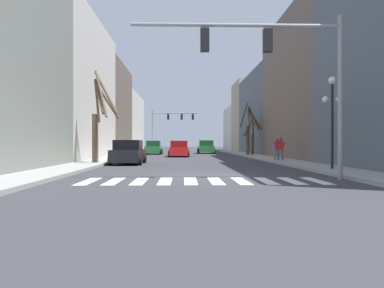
% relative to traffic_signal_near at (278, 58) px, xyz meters
% --- Properties ---
extents(ground_plane, '(240.00, 240.00, 0.00)m').
position_rel_traffic_signal_near_xyz_m(ground_plane, '(-2.76, 1.43, -4.46)').
color(ground_plane, '#38383D').
extents(sidewalk_left, '(2.20, 90.00, 0.15)m').
position_rel_traffic_signal_near_xyz_m(sidewalk_left, '(-9.19, 1.43, -4.39)').
color(sidewalk_left, '#9E9E99').
rests_on(sidewalk_left, ground_plane).
extents(sidewalk_right, '(2.20, 90.00, 0.15)m').
position_rel_traffic_signal_near_xyz_m(sidewalk_right, '(3.68, 1.43, -4.39)').
color(sidewalk_right, '#9E9E99').
rests_on(sidewalk_right, ground_plane).
extents(building_row_left, '(6.00, 57.59, 13.06)m').
position_rel_traffic_signal_near_xyz_m(building_row_left, '(-13.29, 21.94, 1.12)').
color(building_row_left, gray).
rests_on(building_row_left, ground_plane).
extents(building_row_right, '(6.00, 65.96, 12.98)m').
position_rel_traffic_signal_near_xyz_m(building_row_right, '(7.78, 25.54, 1.07)').
color(building_row_right, '#515B66').
rests_on(building_row_right, ground_plane).
extents(crosswalk_stripes, '(8.55, 2.60, 0.01)m').
position_rel_traffic_signal_near_xyz_m(crosswalk_stripes, '(-2.76, -0.39, -4.46)').
color(crosswalk_stripes, white).
rests_on(crosswalk_stripes, ground_plane).
extents(traffic_signal_near, '(7.80, 0.28, 6.07)m').
position_rel_traffic_signal_near_xyz_m(traffic_signal_near, '(0.00, 0.00, 0.00)').
color(traffic_signal_near, gray).
rests_on(traffic_signal_near, ground_plane).
extents(traffic_signal_far, '(6.65, 0.28, 6.13)m').
position_rel_traffic_signal_near_xyz_m(traffic_signal_far, '(-5.39, 41.14, 0.09)').
color(traffic_signal_far, gray).
rests_on(traffic_signal_far, ground_plane).
extents(street_lamp_right_corner, '(0.95, 0.36, 4.30)m').
position_rel_traffic_signal_near_xyz_m(street_lamp_right_corner, '(3.48, 3.57, -1.27)').
color(street_lamp_right_corner, black).
rests_on(street_lamp_right_corner, sidewalk_right).
extents(car_parked_right_mid, '(2.02, 4.88, 1.62)m').
position_rel_traffic_signal_near_xyz_m(car_parked_right_mid, '(-6.96, 31.72, -3.70)').
color(car_parked_right_mid, '#236B38').
rests_on(car_parked_right_mid, ground_plane).
extents(car_parked_right_near, '(2.02, 4.43, 1.54)m').
position_rel_traffic_signal_near_xyz_m(car_parked_right_near, '(-6.96, 10.46, -3.74)').
color(car_parked_right_near, black).
rests_on(car_parked_right_near, ground_plane).
extents(car_parked_left_mid, '(2.16, 4.45, 1.69)m').
position_rel_traffic_signal_near_xyz_m(car_parked_left_mid, '(-0.44, 34.51, -3.68)').
color(car_parked_left_mid, '#236B38').
rests_on(car_parked_left_mid, ground_plane).
extents(car_driving_away_lane, '(2.03, 4.77, 1.57)m').
position_rel_traffic_signal_near_xyz_m(car_driving_away_lane, '(-3.82, 23.49, -3.72)').
color(car_driving_away_lane, red).
rests_on(car_driving_away_lane, ground_plane).
extents(pedestrian_near_right_corner, '(0.65, 0.41, 1.63)m').
position_rel_traffic_signal_near_xyz_m(pedestrian_near_right_corner, '(3.12, 12.40, -3.35)').
color(pedestrian_near_right_corner, '#7A705B').
rests_on(pedestrian_near_right_corner, sidewalk_right).
extents(pedestrian_on_left_sidewalk, '(0.66, 0.35, 1.61)m').
position_rel_traffic_signal_near_xyz_m(pedestrian_on_left_sidewalk, '(3.32, 12.10, -3.36)').
color(pedestrian_on_left_sidewalk, '#4C4C51').
rests_on(pedestrian_on_left_sidewalk, sidewalk_right).
extents(street_tree_right_mid, '(2.21, 3.75, 5.47)m').
position_rel_traffic_signal_near_xyz_m(street_tree_right_mid, '(3.54, 25.14, -1.67)').
color(street_tree_right_mid, brown).
rests_on(street_tree_right_mid, sidewalk_right).
extents(street_tree_right_far, '(1.78, 2.92, 5.76)m').
position_rel_traffic_signal_near_xyz_m(street_tree_right_far, '(-8.71, 9.70, -1.59)').
color(street_tree_right_far, brown).
rests_on(street_tree_right_far, sidewalk_left).
extents(street_tree_right_near, '(1.44, 1.82, 3.99)m').
position_rel_traffic_signal_near_xyz_m(street_tree_right_near, '(3.78, 25.19, -2.59)').
color(street_tree_right_near, '#473828').
rests_on(street_tree_right_near, sidewalk_right).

